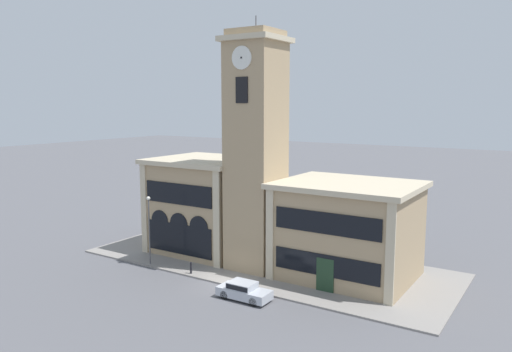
# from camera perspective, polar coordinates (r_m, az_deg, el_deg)

# --- Properties ---
(ground_plane) EXTENTS (300.00, 300.00, 0.00)m
(ground_plane) POSITION_cam_1_polar(r_m,az_deg,el_deg) (43.09, -3.88, -12.34)
(ground_plane) COLOR #56565B
(sidewalk_kerb) EXTENTS (35.19, 13.94, 0.15)m
(sidewalk_kerb) POSITION_cam_1_polar(r_m,az_deg,el_deg) (48.52, 1.10, -9.85)
(sidewalk_kerb) COLOR gray
(sidewalk_kerb) RESTS_ON ground_plane
(clock_tower) EXTENTS (5.06, 5.06, 22.72)m
(clock_tower) POSITION_cam_1_polar(r_m,az_deg,el_deg) (44.90, -0.01, 2.70)
(clock_tower) COLOR tan
(clock_tower) RESTS_ON ground_plane
(town_hall_left_wing) EXTENTS (10.57, 9.56, 9.64)m
(town_hall_left_wing) POSITION_cam_1_polar(r_m,az_deg,el_deg) (51.83, -5.60, -3.26)
(town_hall_left_wing) COLOR tan
(town_hall_left_wing) RESTS_ON ground_plane
(town_hall_right_wing) EXTENTS (11.81, 9.56, 8.46)m
(town_hall_right_wing) POSITION_cam_1_polar(r_m,az_deg,el_deg) (44.30, 10.41, -6.10)
(town_hall_right_wing) COLOR tan
(town_hall_right_wing) RESTS_ON ground_plane
(parked_car_near) EXTENTS (4.32, 1.84, 1.38)m
(parked_car_near) POSITION_cam_1_polar(r_m,az_deg,el_deg) (39.88, -1.43, -12.93)
(parked_car_near) COLOR #B2B7C1
(parked_car_near) RESTS_ON ground_plane
(street_lamp) EXTENTS (0.36, 0.36, 6.50)m
(street_lamp) POSITION_cam_1_polar(r_m,az_deg,el_deg) (47.72, -12.13, -5.02)
(street_lamp) COLOR #4C4C51
(street_lamp) RESTS_ON sidewalk_kerb
(bollard) EXTENTS (0.18, 0.18, 1.06)m
(bollard) POSITION_cam_1_polar(r_m,az_deg,el_deg) (45.49, -7.45, -10.37)
(bollard) COLOR black
(bollard) RESTS_ON sidewalk_kerb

